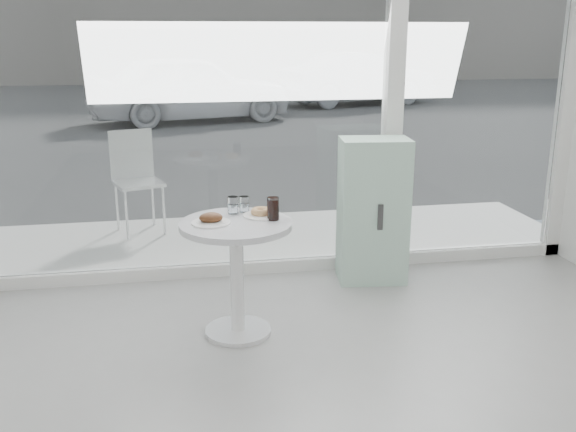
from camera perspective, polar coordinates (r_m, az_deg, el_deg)
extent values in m
cube|color=white|center=(5.40, -0.41, -4.33)|extent=(5.00, 0.12, 0.10)
cube|color=white|center=(6.00, 23.60, 10.63)|extent=(0.12, 0.12, 3.00)
cube|color=white|center=(5.31, 9.36, 11.20)|extent=(0.14, 0.14, 3.00)
cube|color=white|center=(5.01, -9.32, 9.78)|extent=(3.21, 0.02, 2.60)
cube|color=white|center=(5.62, 16.89, 9.97)|extent=(1.41, 0.02, 2.60)
cylinder|color=white|center=(4.34, -4.44, -10.12)|extent=(0.44, 0.44, 0.03)
cylinder|color=white|center=(4.20, -4.55, -5.77)|extent=(0.09, 0.09, 0.70)
cylinder|color=white|center=(4.08, -4.66, -0.80)|extent=(0.72, 0.72, 0.04)
cube|color=silver|center=(6.15, -1.70, -2.00)|extent=(5.60, 1.60, 0.05)
cube|color=#3D3D3D|center=(18.11, -7.68, 9.73)|extent=(40.00, 24.00, 0.00)
cube|color=#A0CCB3|center=(5.09, 7.56, 0.46)|extent=(0.57, 0.41, 1.15)
cube|color=#333333|center=(4.92, 8.21, -0.10)|extent=(0.04, 0.02, 0.20)
cylinder|color=white|center=(6.16, -14.15, 0.08)|extent=(0.03, 0.03, 0.48)
cylinder|color=white|center=(6.25, -10.97, 0.51)|extent=(0.03, 0.03, 0.48)
cylinder|color=white|center=(6.50, -14.95, 0.84)|extent=(0.03, 0.03, 0.48)
cylinder|color=white|center=(6.58, -11.92, 1.24)|extent=(0.03, 0.03, 0.48)
cube|color=white|center=(6.31, -13.14, 2.85)|extent=(0.53, 0.53, 0.03)
cube|color=white|center=(6.45, -13.76, 5.39)|extent=(0.41, 0.15, 0.48)
imported|color=silver|center=(14.67, -8.72, 11.21)|extent=(4.72, 2.81, 1.51)
imported|color=#989B9F|center=(18.17, 6.16, 12.05)|extent=(4.56, 2.63, 1.42)
cylinder|color=white|center=(4.05, -6.86, -0.60)|extent=(0.25, 0.25, 0.01)
cube|color=silver|center=(4.04, -6.57, -0.49)|extent=(0.13, 0.12, 0.00)
ellipsoid|color=#391C0F|center=(4.04, -6.87, -0.14)|extent=(0.15, 0.12, 0.06)
ellipsoid|color=#391C0F|center=(4.06, -6.40, -0.10)|extent=(0.08, 0.07, 0.04)
cylinder|color=white|center=(4.18, -2.40, 0.06)|extent=(0.24, 0.24, 0.01)
torus|color=tan|center=(4.18, -2.40, 0.40)|extent=(0.14, 0.14, 0.05)
cylinder|color=white|center=(4.25, -4.92, 0.97)|extent=(0.07, 0.07, 0.11)
cylinder|color=white|center=(4.25, -4.91, 0.66)|extent=(0.06, 0.06, 0.06)
cylinder|color=white|center=(4.28, -3.91, 1.05)|extent=(0.07, 0.07, 0.11)
cylinder|color=white|center=(4.28, -3.91, 0.76)|extent=(0.06, 0.06, 0.06)
cylinder|color=white|center=(4.08, -1.34, 0.65)|extent=(0.08, 0.08, 0.15)
cylinder|color=black|center=(4.09, -1.34, 0.57)|extent=(0.07, 0.07, 0.13)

